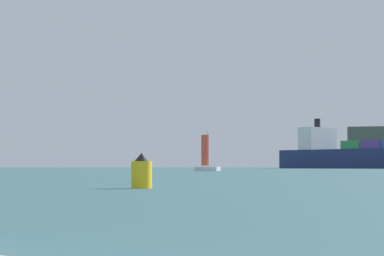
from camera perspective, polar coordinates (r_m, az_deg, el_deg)
name	(u,v)px	position (r m, az deg, el deg)	size (l,w,h in m)	color
channel_buoy	(142,172)	(48.72, -3.58, -3.15)	(1.25, 1.25, 2.14)	yellow
small_sailboat	(207,167)	(233.90, 1.08, -2.79)	(7.81, 5.31, 11.89)	white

